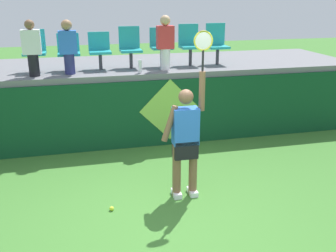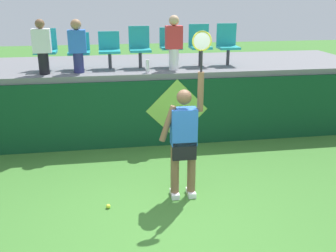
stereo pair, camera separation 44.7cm
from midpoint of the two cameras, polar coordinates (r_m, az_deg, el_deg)
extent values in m
plane|color=#3D752D|center=(5.64, 2.22, -13.42)|extent=(40.00, 40.00, 0.00)
cube|color=#0F4223|center=(7.95, -1.77, 1.86)|extent=(10.27, 0.20, 1.38)
cube|color=slate|center=(9.01, -2.89, 8.77)|extent=(10.27, 2.65, 0.12)
cube|color=white|center=(6.18, 3.08, -9.90)|extent=(0.12, 0.26, 0.08)
cube|color=white|center=(6.24, 5.46, -9.69)|extent=(0.12, 0.26, 0.08)
cylinder|color=brown|center=(6.00, 3.15, -6.60)|extent=(0.13, 0.13, 0.87)
cylinder|color=brown|center=(6.06, 5.57, -6.42)|extent=(0.13, 0.13, 0.87)
cube|color=black|center=(5.89, 4.45, -3.40)|extent=(0.36, 0.22, 0.28)
cube|color=blue|center=(5.76, 4.54, -0.11)|extent=(0.38, 0.22, 0.56)
sphere|color=brown|center=(5.63, 4.66, 4.20)|extent=(0.22, 0.22, 0.22)
cylinder|color=brown|center=(5.69, 2.20, 0.32)|extent=(0.26, 0.09, 0.55)
cylinder|color=brown|center=(5.67, 7.04, 4.96)|extent=(0.09, 0.09, 0.58)
cylinder|color=black|center=(5.59, 7.22, 9.34)|extent=(0.03, 0.03, 0.30)
torus|color=gold|center=(5.55, 7.35, 12.20)|extent=(0.28, 0.02, 0.28)
ellipsoid|color=silver|center=(5.55, 7.35, 12.20)|extent=(0.24, 0.02, 0.24)
sphere|color=#D1E533|center=(5.90, -6.54, -11.60)|extent=(0.07, 0.07, 0.07)
cylinder|color=white|center=(7.86, -1.35, 8.71)|extent=(0.07, 0.07, 0.26)
cylinder|color=#38383D|center=(8.39, -15.85, 8.99)|extent=(0.07, 0.07, 0.35)
cube|color=teal|center=(8.36, -15.98, 10.34)|extent=(0.44, 0.42, 0.05)
cube|color=teal|center=(8.52, -15.99, 12.12)|extent=(0.44, 0.04, 0.43)
cylinder|color=#38383D|center=(8.35, -11.27, 9.17)|extent=(0.07, 0.07, 0.32)
cube|color=teal|center=(8.32, -11.36, 10.43)|extent=(0.44, 0.42, 0.05)
cube|color=teal|center=(8.48, -11.41, 12.01)|extent=(0.44, 0.04, 0.37)
cylinder|color=#38383D|center=(8.34, -6.94, 9.44)|extent=(0.07, 0.07, 0.34)
cube|color=teal|center=(8.32, -6.99, 10.75)|extent=(0.44, 0.42, 0.05)
cube|color=teal|center=(8.48, -7.11, 12.32)|extent=(0.44, 0.04, 0.37)
cylinder|color=#38383D|center=(8.39, -2.53, 9.65)|extent=(0.07, 0.07, 0.35)
cube|color=teal|center=(8.36, -2.55, 10.98)|extent=(0.44, 0.42, 0.05)
cube|color=teal|center=(8.52, -2.73, 12.85)|extent=(0.44, 0.04, 0.46)
cylinder|color=#38383D|center=(8.49, 1.98, 9.90)|extent=(0.07, 0.07, 0.39)
cube|color=teal|center=(8.46, 2.00, 11.35)|extent=(0.44, 0.42, 0.05)
cube|color=teal|center=(8.62, 1.77, 12.94)|extent=(0.44, 0.04, 0.38)
cylinder|color=#38383D|center=(8.64, 6.22, 9.93)|extent=(0.07, 0.07, 0.38)
cube|color=teal|center=(8.61, 6.27, 11.34)|extent=(0.44, 0.42, 0.05)
cube|color=teal|center=(8.76, 6.00, 13.13)|extent=(0.44, 0.04, 0.45)
cylinder|color=#38383D|center=(8.82, 10.21, 9.87)|extent=(0.07, 0.07, 0.36)
cube|color=teal|center=(8.79, 10.28, 11.19)|extent=(0.44, 0.42, 0.05)
cube|color=teal|center=(8.94, 9.98, 13.03)|extent=(0.44, 0.04, 0.48)
cylinder|color=white|center=(8.16, 2.44, 9.70)|extent=(0.20, 0.20, 0.43)
cube|color=red|center=(8.10, 2.49, 12.81)|extent=(0.34, 0.20, 0.46)
sphere|color=#DBAD84|center=(8.08, 2.52, 15.15)|extent=(0.21, 0.21, 0.21)
cylinder|color=navy|center=(8.01, -11.35, 9.04)|extent=(0.20, 0.20, 0.40)
cube|color=blue|center=(7.95, -11.55, 12.00)|extent=(0.34, 0.20, 0.44)
sphere|color=#A87A56|center=(7.92, -11.71, 14.31)|extent=(0.21, 0.21, 0.21)
cylinder|color=black|center=(8.00, -16.16, 8.75)|extent=(0.20, 0.20, 0.42)
cube|color=white|center=(7.95, -16.45, 11.84)|extent=(0.34, 0.20, 0.45)
sphere|color=brown|center=(7.92, -16.67, 14.11)|extent=(0.18, 0.18, 0.18)
cube|color=#0F4223|center=(8.18, 2.84, -2.75)|extent=(0.90, 0.01, 0.00)
plane|color=#8CC64C|center=(7.93, 2.94, 2.32)|extent=(1.27, 0.00, 1.27)
camera|label=1|loc=(0.22, -87.91, 0.72)|focal=41.74mm
camera|label=2|loc=(0.22, 92.09, -0.72)|focal=41.74mm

